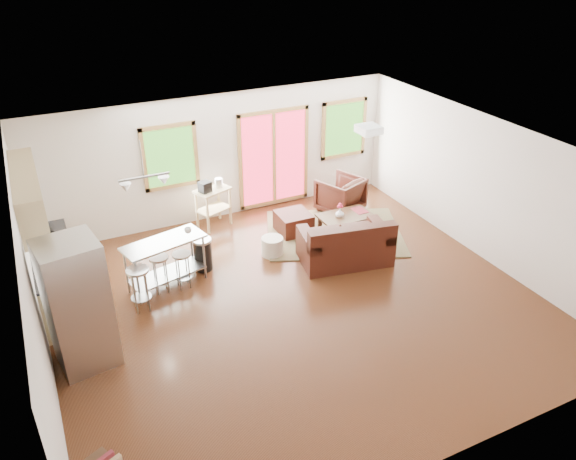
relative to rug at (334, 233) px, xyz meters
name	(u,v)px	position (x,y,z in m)	size (l,w,h in m)	color
floor	(296,303)	(-1.73, -1.75, -0.02)	(7.50, 7.00, 0.02)	#34190C
ceiling	(297,152)	(-1.73, -1.75, 2.60)	(7.50, 7.00, 0.02)	white
back_wall	(219,157)	(-1.73, 1.76, 1.29)	(7.50, 0.02, 2.60)	beige
left_wall	(33,295)	(-5.49, -1.75, 1.29)	(0.02, 7.00, 2.60)	beige
right_wall	(485,188)	(2.03, -1.75, 1.29)	(0.02, 7.00, 2.60)	beige
front_wall	(448,380)	(-1.73, -5.26, 1.29)	(7.50, 0.02, 2.60)	beige
window_left	(170,157)	(-2.73, 1.71, 1.49)	(1.10, 0.05, 1.30)	#265218
french_doors	(274,158)	(-0.53, 1.71, 1.09)	(1.60, 0.05, 2.10)	#AA1B32
window_right	(344,129)	(1.17, 1.71, 1.49)	(1.10, 0.05, 1.30)	#265218
rug	(334,233)	(0.00, 0.00, 0.00)	(2.64, 2.03, 0.03)	#435D3D
loveseat	(346,245)	(-0.35, -1.01, 0.33)	(1.75, 1.19, 0.86)	black
coffee_table	(346,218)	(0.18, -0.11, 0.35)	(1.06, 0.64, 0.42)	#342113
armchair	(340,193)	(0.61, 0.82, 0.41)	(0.82, 0.77, 0.85)	black
ottoman	(293,223)	(-0.71, 0.40, 0.20)	(0.64, 0.64, 0.42)	black
pouf	(272,246)	(-1.45, -0.20, 0.16)	(0.40, 0.40, 0.35)	beige
vase	(340,212)	(0.05, -0.09, 0.49)	(0.23, 0.23, 0.29)	silver
book	(355,205)	(0.42, -0.06, 0.55)	(0.24, 0.03, 0.32)	maroon
cabinets	(48,253)	(-5.22, -0.05, 0.91)	(0.64, 2.24, 2.30)	tan
refrigerator	(78,304)	(-4.98, -1.70, 0.94)	(0.87, 0.85, 1.91)	#B7BABC
island	(165,255)	(-3.48, -0.35, 0.58)	(1.46, 0.85, 0.86)	#B7BABC
cup	(188,230)	(-3.06, -0.41, 1.00)	(0.12, 0.09, 0.12)	white
bar_stool_a	(139,280)	(-4.03, -0.84, 0.55)	(0.38, 0.38, 0.75)	#B7BABC
bar_stool_b	(160,266)	(-3.61, -0.48, 0.49)	(0.33, 0.33, 0.67)	#B7BABC
bar_stool_c	(182,262)	(-3.24, -0.52, 0.48)	(0.31, 0.31, 0.66)	#B7BABC
trash_can	(203,254)	(-2.76, -0.12, 0.30)	(0.33, 0.33, 0.61)	black
kitchen_cart	(212,195)	(-2.07, 1.34, 0.70)	(0.79, 0.65, 1.04)	tan
ceiling_flush	(369,129)	(-0.13, -1.15, 2.52)	(0.35, 0.35, 0.12)	white
pendant_light	(145,183)	(-3.63, -0.25, 1.88)	(0.80, 0.18, 0.79)	gray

